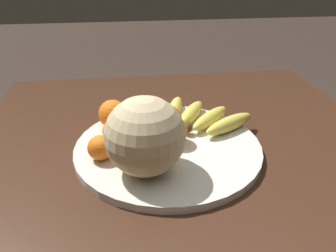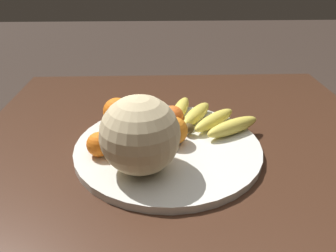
% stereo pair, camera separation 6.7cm
% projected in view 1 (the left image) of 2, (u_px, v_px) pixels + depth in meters
% --- Properties ---
extents(kitchen_table, '(1.24, 1.10, 0.76)m').
position_uv_depth(kitchen_table, '(187.00, 196.00, 0.81)').
color(kitchen_table, '#3D2316').
rests_on(kitchen_table, ground_plane).
extents(fruit_bowl, '(0.46, 0.46, 0.02)m').
position_uv_depth(fruit_bowl, '(168.00, 147.00, 0.81)').
color(fruit_bowl, silver).
rests_on(fruit_bowl, kitchen_table).
extents(melon, '(0.17, 0.17, 0.17)m').
position_uv_depth(melon, '(145.00, 136.00, 0.67)').
color(melon, beige).
rests_on(melon, fruit_bowl).
extents(banana_bunch, '(0.25, 0.26, 0.04)m').
position_uv_depth(banana_bunch, '(201.00, 116.00, 0.89)').
color(banana_bunch, '#473819').
rests_on(banana_bunch, fruit_bowl).
extents(orange_front_left, '(0.08, 0.08, 0.08)m').
position_uv_depth(orange_front_left, '(113.00, 114.00, 0.87)').
color(orange_front_left, orange).
rests_on(orange_front_left, fruit_bowl).
extents(orange_front_right, '(0.06, 0.06, 0.06)m').
position_uv_depth(orange_front_right, '(149.00, 116.00, 0.87)').
color(orange_front_right, orange).
rests_on(orange_front_right, fruit_bowl).
extents(orange_mid_center, '(0.07, 0.07, 0.07)m').
position_uv_depth(orange_mid_center, '(117.00, 131.00, 0.79)').
color(orange_mid_center, orange).
rests_on(orange_mid_center, fruit_bowl).
extents(orange_back_left, '(0.07, 0.07, 0.07)m').
position_uv_depth(orange_back_left, '(174.00, 130.00, 0.79)').
color(orange_back_left, orange).
rests_on(orange_back_left, fruit_bowl).
extents(orange_back_right, '(0.06, 0.06, 0.06)m').
position_uv_depth(orange_back_right, '(100.00, 148.00, 0.73)').
color(orange_back_right, orange).
rests_on(orange_back_right, fruit_bowl).
extents(orange_top_small, '(0.06, 0.06, 0.06)m').
position_uv_depth(orange_top_small, '(150.00, 129.00, 0.81)').
color(orange_top_small, orange).
rests_on(orange_top_small, fruit_bowl).
extents(orange_side_extra, '(0.06, 0.06, 0.06)m').
position_uv_depth(orange_side_extra, '(169.00, 117.00, 0.87)').
color(orange_side_extra, orange).
rests_on(orange_side_extra, fruit_bowl).
extents(produce_tag, '(0.09, 0.09, 0.00)m').
position_uv_depth(produce_tag, '(142.00, 134.00, 0.85)').
color(produce_tag, white).
rests_on(produce_tag, fruit_bowl).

